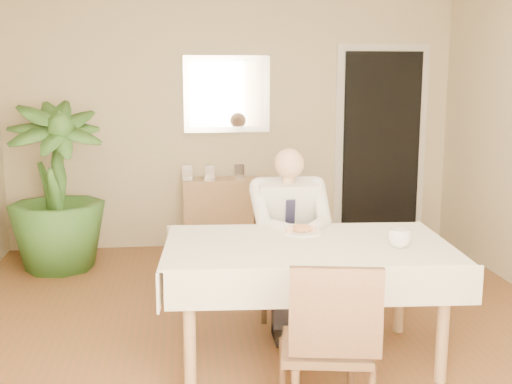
{
  "coord_description": "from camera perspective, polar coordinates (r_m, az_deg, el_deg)",
  "views": [
    {
      "loc": [
        -0.5,
        -3.98,
        1.76
      ],
      "look_at": [
        0.0,
        0.35,
        0.95
      ],
      "focal_mm": 45.0,
      "sensor_mm": 36.0,
      "label": 1
    }
  ],
  "objects": [
    {
      "name": "photo_frame_center",
      "position": [
        6.39,
        -4.14,
        1.79
      ],
      "size": [
        0.1,
        0.02,
        0.14
      ],
      "primitive_type": "cube",
      "color": "silver",
      "rests_on": "sideboard"
    },
    {
      "name": "chair_near",
      "position": [
        3.15,
        6.55,
        -12.96
      ],
      "size": [
        0.49,
        0.49,
        0.9
      ],
      "rotation": [
        0.0,
        0.0,
        -0.17
      ],
      "color": "#3E281B",
      "rests_on": "ground"
    },
    {
      "name": "doorway",
      "position": [
        6.8,
        11.03,
        3.93
      ],
      "size": [
        0.96,
        0.07,
        2.1
      ],
      "color": "white",
      "rests_on": "ground"
    },
    {
      "name": "sideboard",
      "position": [
        6.47,
        -2.43,
        -1.97
      ],
      "size": [
        0.91,
        0.32,
        0.72
      ],
      "primitive_type": "cube",
      "rotation": [
        0.0,
        0.0,
        -0.02
      ],
      "color": "tan",
      "rests_on": "ground"
    },
    {
      "name": "seated_man",
      "position": [
        4.46,
        3.11,
        -3.33
      ],
      "size": [
        0.48,
        0.72,
        1.24
      ],
      "color": "white",
      "rests_on": "ground"
    },
    {
      "name": "fork",
      "position": [
        4.04,
        3.71,
        -3.55
      ],
      "size": [
        0.01,
        0.13,
        0.01
      ],
      "primitive_type": "cylinder",
      "rotation": [
        1.57,
        0.0,
        0.0
      ],
      "color": "silver",
      "rests_on": "dining_table"
    },
    {
      "name": "knife",
      "position": [
        4.06,
        4.83,
        -3.51
      ],
      "size": [
        0.01,
        0.13,
        0.01
      ],
      "primitive_type": "cylinder",
      "rotation": [
        1.57,
        0.0,
        0.0
      ],
      "color": "silver",
      "rests_on": "dining_table"
    },
    {
      "name": "mirror",
      "position": [
        6.46,
        -2.61,
        8.67
      ],
      "size": [
        0.86,
        0.04,
        0.76
      ],
      "color": "silver",
      "rests_on": "room"
    },
    {
      "name": "potted_palm",
      "position": [
        6.0,
        -17.36,
        0.43
      ],
      "size": [
        1.08,
        1.08,
        1.51
      ],
      "primitive_type": "imported",
      "rotation": [
        0.0,
        0.0,
        0.33
      ],
      "color": "#2F5B20",
      "rests_on": "ground"
    },
    {
      "name": "window",
      "position": [
        1.62,
        11.52,
        -0.77
      ],
      "size": [
        1.34,
        0.04,
        1.44
      ],
      "color": "white",
      "rests_on": "room"
    },
    {
      "name": "food",
      "position": [
        4.11,
        4.12,
        -3.26
      ],
      "size": [
        0.14,
        0.14,
        0.06
      ],
      "primitive_type": "ellipsoid",
      "color": "brown",
      "rests_on": "dining_table"
    },
    {
      "name": "room",
      "position": [
        4.03,
        0.57,
        3.99
      ],
      "size": [
        5.0,
        5.02,
        2.6
      ],
      "color": "brown",
      "rests_on": "ground"
    },
    {
      "name": "photo_frame_left",
      "position": [
        6.41,
        -6.13,
        1.77
      ],
      "size": [
        0.1,
        0.02,
        0.14
      ],
      "primitive_type": "cube",
      "color": "silver",
      "rests_on": "sideboard"
    },
    {
      "name": "chair_far",
      "position": [
        4.78,
        2.51,
        -4.65
      ],
      "size": [
        0.46,
        0.46,
        0.9
      ],
      "rotation": [
        0.0,
        0.0,
        -0.08
      ],
      "color": "#3E281B",
      "rests_on": "ground"
    },
    {
      "name": "plate",
      "position": [
        4.11,
        4.11,
        -3.56
      ],
      "size": [
        0.26,
        0.26,
        0.02
      ],
      "primitive_type": "cylinder",
      "color": "white",
      "rests_on": "dining_table"
    },
    {
      "name": "dining_table",
      "position": [
        3.91,
        4.57,
        -5.73
      ],
      "size": [
        1.77,
        1.11,
        0.75
      ],
      "rotation": [
        0.0,
        0.0,
        -0.06
      ],
      "color": "tan",
      "rests_on": "ground"
    },
    {
      "name": "photo_frame_right",
      "position": [
        6.43,
        -1.5,
        1.87
      ],
      "size": [
        0.1,
        0.02,
        0.14
      ],
      "primitive_type": "cube",
      "color": "silver",
      "rests_on": "sideboard"
    },
    {
      "name": "coffee_mug",
      "position": [
        3.86,
        12.64,
        -4.03
      ],
      "size": [
        0.18,
        0.18,
        0.11
      ],
      "primitive_type": "imported",
      "rotation": [
        0.0,
        0.0,
        0.44
      ],
      "color": "white",
      "rests_on": "dining_table"
    }
  ]
}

